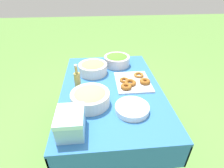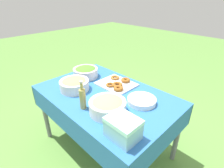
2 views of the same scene
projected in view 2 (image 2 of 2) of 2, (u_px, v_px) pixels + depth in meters
name	position (u px, v px, depth m)	size (l,w,h in m)	color
ground_plane	(107.00, 146.00, 2.12)	(14.00, 14.00, 0.00)	#609342
picnic_table	(106.00, 102.00, 1.82)	(1.41, 0.93, 0.74)	#2D6BB2
salad_bowl	(86.00, 72.00, 2.11)	(0.30, 0.30, 0.13)	silver
pasta_bowl	(108.00, 105.00, 1.48)	(0.32, 0.32, 0.13)	silver
donut_platter	(117.00, 84.00, 1.94)	(0.39, 0.35, 0.05)	silver
plate_stack	(142.00, 101.00, 1.63)	(0.27, 0.27, 0.05)	white
olive_oil_bottle	(83.00, 98.00, 1.52)	(0.06, 0.06, 0.27)	#998E4C
bread_bowl	(74.00, 84.00, 1.83)	(0.30, 0.30, 0.13)	silver
cooler_box	(123.00, 128.00, 1.21)	(0.23, 0.18, 0.16)	#8CC6E5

